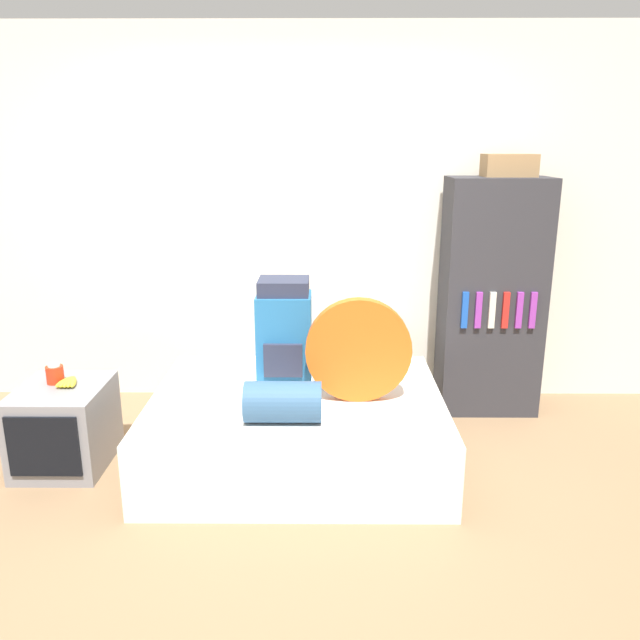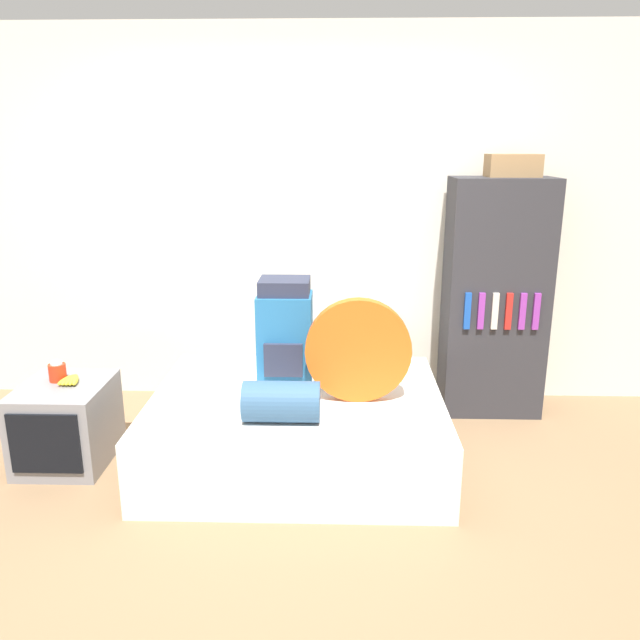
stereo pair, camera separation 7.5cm
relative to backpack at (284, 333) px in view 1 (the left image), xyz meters
name	(u,v)px [view 1 (the left image)]	position (x,y,z in m)	size (l,w,h in m)	color
ground_plane	(281,522)	(0.02, -0.85, -0.73)	(16.00, 16.00, 0.00)	#846647
wall_back	(294,220)	(0.02, 0.85, 0.57)	(8.00, 0.05, 2.60)	silver
bed	(297,427)	(0.08, -0.19, -0.52)	(1.68, 1.35, 0.41)	silver
backpack	(284,333)	(0.00, 0.00, 0.00)	(0.32, 0.31, 0.64)	#23669E
tent_bag	(358,350)	(0.43, -0.27, -0.02)	(0.59, 0.07, 0.59)	#E05B19
sleeping_roll	(283,402)	(0.02, -0.56, -0.20)	(0.40, 0.22, 0.22)	#33567A
television	(64,426)	(-1.27, -0.26, -0.49)	(0.49, 0.57, 0.48)	gray
canister	(55,374)	(-1.32, -0.19, -0.19)	(0.10, 0.10, 0.12)	red
banana_bunch	(69,382)	(-1.23, -0.22, -0.23)	(0.13, 0.16, 0.04)	yellow
bookshelf	(491,298)	(1.38, 0.58, 0.08)	(0.67, 0.40, 1.61)	#2D2D33
cardboard_box	(509,165)	(1.44, 0.61, 0.96)	(0.33, 0.21, 0.14)	#99754C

